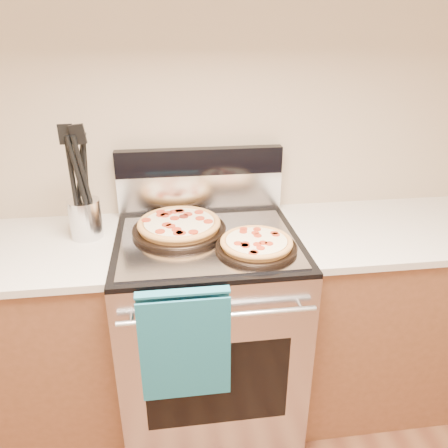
{
  "coord_description": "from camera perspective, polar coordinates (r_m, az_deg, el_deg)",
  "views": [
    {
      "loc": [
        -0.15,
        0.04,
        1.72
      ],
      "look_at": [
        0.06,
        1.55,
        1.03
      ],
      "focal_mm": 35.0,
      "sensor_mm": 36.0,
      "label": 1
    }
  ],
  "objects": [
    {
      "name": "pepperoni_pizza_back",
      "position": [
        1.85,
        -5.87,
        -0.25
      ],
      "size": [
        0.47,
        0.47,
        0.05
      ],
      "primitive_type": null,
      "rotation": [
        0.0,
        0.0,
        -0.24
      ],
      "color": "#AB7234",
      "rests_on": "foil_sheet"
    },
    {
      "name": "oven_handle",
      "position": [
        1.55,
        -0.73,
        -12.01
      ],
      "size": [
        0.7,
        0.03,
        0.03
      ],
      "primitive_type": "cylinder",
      "rotation": [
        0.0,
        1.57,
        0.0
      ],
      "color": "silver",
      "rests_on": "range_body"
    },
    {
      "name": "cabinet_left",
      "position": [
        2.21,
        -26.19,
        -13.99
      ],
      "size": [
        1.0,
        0.62,
        0.88
      ],
      "primitive_type": "cube",
      "color": "brown",
      "rests_on": "ground"
    },
    {
      "name": "backsplash_upper",
      "position": [
        2.01,
        -3.2,
        8.16
      ],
      "size": [
        0.76,
        0.06,
        0.12
      ],
      "primitive_type": "cube",
      "color": "black",
      "rests_on": "backsplash_lower"
    },
    {
      "name": "foil_sheet",
      "position": [
        1.78,
        -2.11,
        -2.24
      ],
      "size": [
        0.7,
        0.55,
        0.01
      ],
      "primitive_type": "cube",
      "color": "gray",
      "rests_on": "cooktop"
    },
    {
      "name": "pepperoni_pizza_front",
      "position": [
        1.7,
        4.25,
        -2.63
      ],
      "size": [
        0.41,
        0.41,
        0.04
      ],
      "primitive_type": null,
      "rotation": [
        0.0,
        0.0,
        -0.38
      ],
      "color": "#AB7234",
      "rests_on": "foil_sheet"
    },
    {
      "name": "countertop_right",
      "position": [
        2.11,
        22.27,
        -0.6
      ],
      "size": [
        1.02,
        0.64,
        0.03
      ],
      "primitive_type": "cube",
      "color": "beige",
      "rests_on": "cabinet_right"
    },
    {
      "name": "utensil_crock",
      "position": [
        1.9,
        -17.64,
        0.67
      ],
      "size": [
        0.16,
        0.16,
        0.16
      ],
      "primitive_type": "cylinder",
      "rotation": [
        0.0,
        0.0,
        -0.23
      ],
      "color": "silver",
      "rests_on": "countertop_left"
    },
    {
      "name": "cabinet_right",
      "position": [
        2.32,
        20.49,
        -10.83
      ],
      "size": [
        1.0,
        0.62,
        0.88
      ],
      "primitive_type": "cube",
      "color": "brown",
      "rests_on": "ground"
    },
    {
      "name": "backsplash_lower",
      "position": [
        2.06,
        -3.1,
        4.15
      ],
      "size": [
        0.76,
        0.06,
        0.18
      ],
      "primitive_type": "cube",
      "color": "silver",
      "rests_on": "cooktop"
    },
    {
      "name": "cooktop",
      "position": [
        1.81,
        -2.2,
        -2.18
      ],
      "size": [
        0.76,
        0.68,
        0.02
      ],
      "primitive_type": "cube",
      "color": "black",
      "rests_on": "range_body"
    },
    {
      "name": "dish_towel",
      "position": [
        1.6,
        -5.12,
        -15.18
      ],
      "size": [
        0.32,
        0.05,
        0.42
      ],
      "primitive_type": null,
      "color": "#165A72",
      "rests_on": "oven_handle"
    },
    {
      "name": "range_body",
      "position": [
        2.06,
        -1.99,
        -13.72
      ],
      "size": [
        0.76,
        0.68,
        0.9
      ],
      "primitive_type": "cube",
      "color": "#B7B7BC",
      "rests_on": "ground"
    },
    {
      "name": "oven_window",
      "position": [
        1.81,
        -0.83,
        -20.23
      ],
      "size": [
        0.56,
        0.01,
        0.4
      ],
      "primitive_type": "cube",
      "color": "black",
      "rests_on": "range_body"
    },
    {
      "name": "wall_back",
      "position": [
        2.0,
        -3.43,
        13.7
      ],
      "size": [
        4.0,
        0.0,
        4.0
      ],
      "primitive_type": "plane",
      "rotation": [
        1.57,
        0.0,
        0.0
      ],
      "color": "tan",
      "rests_on": "ground"
    }
  ]
}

